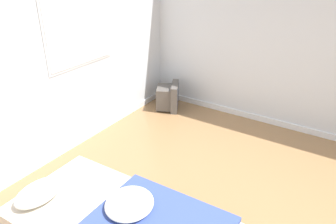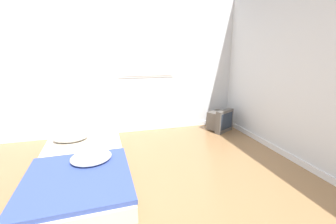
% 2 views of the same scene
% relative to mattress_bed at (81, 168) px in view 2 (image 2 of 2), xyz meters
% --- Properties ---
extents(wall_back, '(7.85, 0.08, 2.60)m').
position_rel_mattress_bed_xyz_m(wall_back, '(0.23, 1.54, 1.17)').
color(wall_back, silver).
rests_on(wall_back, ground_plane).
extents(mattress_bed, '(1.17, 2.11, 0.32)m').
position_rel_mattress_bed_xyz_m(mattress_bed, '(0.00, 0.00, 0.00)').
color(mattress_bed, beige).
rests_on(mattress_bed, ground_plane).
extents(crt_tv, '(0.54, 0.50, 0.44)m').
position_rel_mattress_bed_xyz_m(crt_tv, '(2.54, 1.07, 0.09)').
color(crt_tv, '#56514C').
rests_on(crt_tv, ground_plane).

